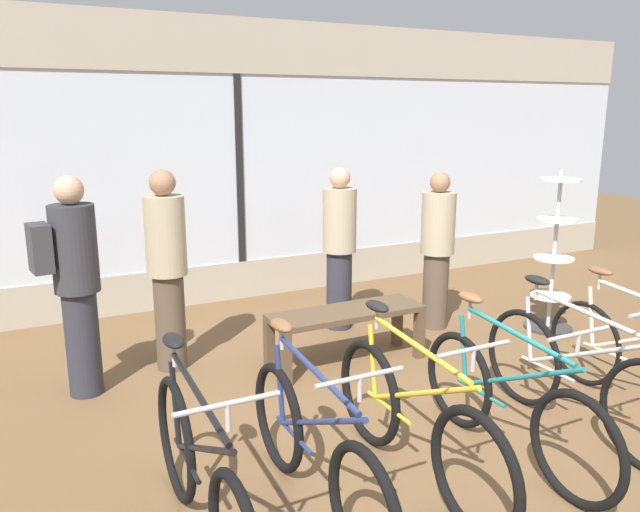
% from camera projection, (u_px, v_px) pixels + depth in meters
% --- Properties ---
extents(ground_plane, '(24.00, 24.00, 0.00)m').
position_uv_depth(ground_plane, '(425.00, 438.00, 4.31)').
color(ground_plane, brown).
extents(shop_back_wall, '(12.00, 0.08, 3.20)m').
position_uv_depth(shop_back_wall, '(239.00, 161.00, 7.16)').
color(shop_back_wall, '#B2A893').
rests_on(shop_back_wall, ground_plane).
extents(bicycle_far_left, '(0.46, 1.79, 1.05)m').
position_uv_depth(bicycle_far_left, '(201.00, 480.00, 3.13)').
color(bicycle_far_left, black).
rests_on(bicycle_far_left, ground_plane).
extents(bicycle_left, '(0.46, 1.74, 1.02)m').
position_uv_depth(bicycle_left, '(314.00, 452.00, 3.43)').
color(bicycle_left, black).
rests_on(bicycle_left, ground_plane).
extents(bicycle_center_left, '(0.46, 1.78, 1.04)m').
position_uv_depth(bicycle_center_left, '(414.00, 422.00, 3.73)').
color(bicycle_center_left, black).
rests_on(bicycle_center_left, ground_plane).
extents(bicycle_center_right, '(0.46, 1.72, 1.02)m').
position_uv_depth(bicycle_center_right, '(509.00, 404.00, 3.98)').
color(bicycle_center_right, black).
rests_on(bicycle_center_right, ground_plane).
extents(bicycle_right, '(0.46, 1.82, 1.05)m').
position_uv_depth(bicycle_right, '(579.00, 378.00, 4.29)').
color(bicycle_right, black).
rests_on(bicycle_right, ground_plane).
extents(bicycle_far_right, '(0.46, 1.74, 1.03)m').
position_uv_depth(bicycle_far_right, '(640.00, 359.00, 4.65)').
color(bicycle_far_right, black).
rests_on(bicycle_far_right, ground_plane).
extents(accessory_rack, '(0.48, 0.48, 1.64)m').
position_uv_depth(accessory_rack, '(553.00, 265.00, 6.30)').
color(accessory_rack, '#333333').
rests_on(accessory_rack, ground_plane).
extents(display_bench, '(1.40, 0.44, 0.50)m').
position_uv_depth(display_bench, '(346.00, 320.00, 5.48)').
color(display_bench, brown).
rests_on(display_bench, ground_plane).
extents(customer_near_rack, '(0.52, 0.39, 1.74)m').
position_uv_depth(customer_near_rack, '(75.00, 280.00, 4.77)').
color(customer_near_rack, '#2D2D38').
rests_on(customer_near_rack, ground_plane).
extents(customer_by_window, '(0.36, 0.36, 1.73)m').
position_uv_depth(customer_by_window, '(167.00, 267.00, 5.28)').
color(customer_by_window, brown).
rests_on(customer_by_window, ground_plane).
extents(customer_mid_floor, '(0.47, 0.47, 1.61)m').
position_uv_depth(customer_mid_floor, '(437.00, 248.00, 6.32)').
color(customer_mid_floor, brown).
rests_on(customer_mid_floor, ground_plane).
extents(customer_near_bench, '(0.48, 0.48, 1.66)m').
position_uv_depth(customer_near_bench, '(339.00, 246.00, 6.30)').
color(customer_near_bench, '#2D2D38').
rests_on(customer_near_bench, ground_plane).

